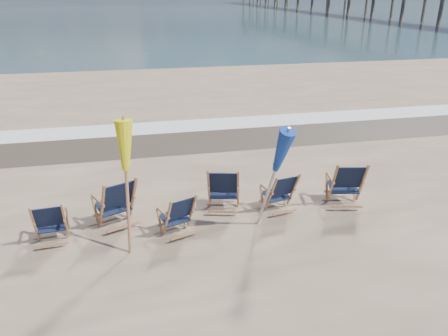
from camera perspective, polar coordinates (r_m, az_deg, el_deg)
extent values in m
plane|color=#355158|center=(134.01, -12.22, 20.09)|extent=(400.00, 400.00, 0.00)
cube|color=silver|center=(14.98, -4.97, 5.53)|extent=(200.00, 1.40, 0.01)
cube|color=#42362A|center=(13.56, -4.13, 3.74)|extent=(200.00, 2.60, 0.00)
cylinder|color=#A16E48|center=(7.54, -12.56, -2.84)|extent=(0.06, 0.06, 2.36)
cone|color=yellow|center=(7.27, -13.02, 2.21)|extent=(0.30, 0.30, 0.85)
cylinder|color=#A5A5AD|center=(8.00, 6.10, -1.32)|extent=(0.06, 0.06, 2.26)
cone|color=navy|center=(7.76, 6.29, 3.10)|extent=(0.30, 0.30, 0.85)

